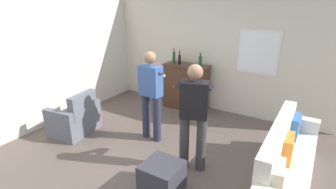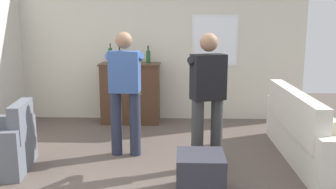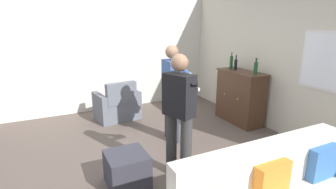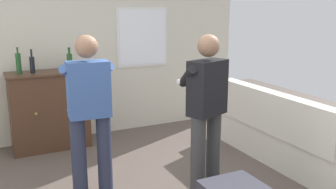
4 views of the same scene
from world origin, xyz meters
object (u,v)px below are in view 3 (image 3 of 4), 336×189
armchair (118,106)px  bottle_wine_green (256,68)px  sideboard_cabinet (240,97)px  ottoman (127,169)px  person_standing_left (172,89)px  person_standing_right (179,111)px  bottle_spirits_clear (231,62)px  bottle_liquor_amber (236,64)px

armchair → bottle_wine_green: bottle_wine_green is taller
sideboard_cabinet → ottoman: sideboard_cabinet is taller
person_standing_left → person_standing_right: 1.16m
bottle_spirits_clear → ottoman: bottle_spirits_clear is taller
armchair → bottle_liquor_amber: (1.09, 2.23, 0.91)m
person_standing_left → bottle_wine_green: bearing=84.2°
sideboard_cabinet → person_standing_left: (0.15, -1.65, 0.40)m
bottle_liquor_amber → bottle_spirits_clear: (-0.17, 0.02, 0.02)m
sideboard_cabinet → person_standing_left: person_standing_left is taller
armchair → person_standing_right: (2.49, 0.16, 0.65)m
bottle_spirits_clear → person_standing_left: (0.49, -1.66, -0.28)m
bottle_wine_green → bottle_spirits_clear: bearing=-176.1°
ottoman → bottle_spirits_clear: bearing=117.5°
person_standing_right → sideboard_cabinet: bearing=120.2°
person_standing_left → person_standing_right: (1.07, -0.44, 0.00)m
bottle_spirits_clear → person_standing_right: bearing=-53.2°
bottle_liquor_amber → person_standing_right: size_ratio=0.19×
bottle_liquor_amber → person_standing_left: person_standing_left is taller
bottle_wine_green → ottoman: (0.79, -2.84, -0.98)m
person_standing_left → bottle_liquor_amber: bearing=101.4°
bottle_wine_green → bottle_liquor_amber: size_ratio=0.97×
ottoman → person_standing_right: bearing=80.9°
armchair → bottle_liquor_amber: bearing=64.0°
bottle_liquor_amber → ottoman: 3.22m
sideboard_cabinet → bottle_wine_green: bottle_wine_green is taller
sideboard_cabinet → ottoman: bearing=-68.4°
bottle_spirits_clear → person_standing_right: person_standing_right is taller
armchair → sideboard_cabinet: 2.60m
ottoman → person_standing_left: person_standing_left is taller
bottle_liquor_amber → bottle_spirits_clear: 0.17m
bottle_liquor_amber → bottle_wine_green: bearing=7.3°
bottle_spirits_clear → bottle_wine_green: bearing=3.9°
armchair → bottle_wine_green: size_ratio=3.12×
bottle_wine_green → bottle_liquor_amber: 0.51m
sideboard_cabinet → ottoman: (1.11, -2.80, -0.33)m
sideboard_cabinet → ottoman: size_ratio=2.12×
ottoman → person_standing_right: 1.01m
bottle_wine_green → person_standing_right: bearing=-67.2°
bottle_wine_green → person_standing_right: (0.90, -2.14, -0.26)m
bottle_liquor_amber → person_standing_right: person_standing_right is taller
bottle_liquor_amber → ottoman: bearing=-65.1°
ottoman → person_standing_right: size_ratio=0.30×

